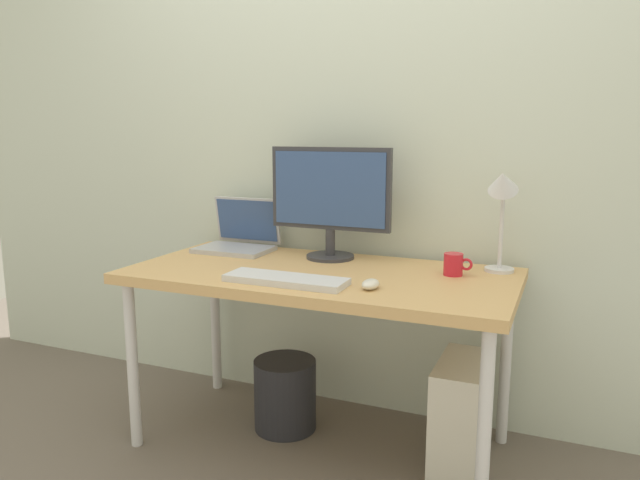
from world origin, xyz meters
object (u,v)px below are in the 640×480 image
(coffee_mug, at_px, (454,264))
(wastebasket, at_px, (285,394))
(desk_lamp, at_px, (502,197))
(mouse, at_px, (371,284))
(desk, at_px, (320,286))
(monitor, at_px, (330,196))
(keyboard, at_px, (286,280))
(computer_tower, at_px, (462,416))
(laptop, at_px, (240,237))

(coffee_mug, distance_m, wastebasket, 0.91)
(desk_lamp, relative_size, mouse, 4.55)
(desk_lamp, xyz_separation_m, wastebasket, (-0.82, -0.16, -0.85))
(desk, relative_size, coffee_mug, 13.82)
(monitor, distance_m, keyboard, 0.51)
(keyboard, xyz_separation_m, mouse, (0.30, 0.04, 0.01))
(coffee_mug, xyz_separation_m, computer_tower, (0.07, -0.09, -0.55))
(monitor, relative_size, computer_tower, 1.23)
(desk, relative_size, monitor, 2.83)
(keyboard, bearing_deg, wastebasket, 117.74)
(laptop, relative_size, desk_lamp, 0.78)
(desk, distance_m, wastebasket, 0.54)
(computer_tower, bearing_deg, keyboard, -157.09)
(desk_lamp, xyz_separation_m, coffee_mug, (-0.15, -0.10, -0.24))
(coffee_mug, height_order, computer_tower, coffee_mug)
(mouse, relative_size, coffee_mug, 0.85)
(laptop, height_order, desk_lamp, desk_lamp)
(desk_lamp, relative_size, computer_tower, 0.98)
(desk, height_order, mouse, mouse)
(laptop, xyz_separation_m, computer_tower, (1.04, -0.21, -0.56))
(keyboard, bearing_deg, computer_tower, 22.91)
(laptop, distance_m, wastebasket, 0.72)
(computer_tower, bearing_deg, wastebasket, 177.76)
(desk_lamp, xyz_separation_m, mouse, (-0.37, -0.40, -0.27))
(monitor, height_order, wastebasket, monitor)
(mouse, bearing_deg, desk_lamp, 47.38)
(monitor, relative_size, wastebasket, 1.73)
(laptop, distance_m, computer_tower, 1.20)
(desk, bearing_deg, computer_tower, 3.37)
(desk_lamp, xyz_separation_m, keyboard, (-0.67, -0.44, -0.27))
(keyboard, relative_size, mouse, 4.89)
(laptop, distance_m, desk_lamp, 1.15)
(desk, xyz_separation_m, mouse, (0.26, -0.18, 0.08))
(monitor, relative_size, mouse, 5.75)
(coffee_mug, height_order, wastebasket, coffee_mug)
(laptop, distance_m, coffee_mug, 0.98)
(keyboard, relative_size, wastebasket, 1.47)
(computer_tower, bearing_deg, desk_lamp, 67.48)
(laptop, bearing_deg, computer_tower, -11.23)
(desk_lamp, height_order, coffee_mug, desk_lamp)
(desk, height_order, monitor, monitor)
(desk, distance_m, mouse, 0.33)
(desk_lamp, bearing_deg, monitor, -179.97)
(keyboard, distance_m, computer_tower, 0.82)
(desk_lamp, bearing_deg, mouse, -132.62)
(desk_lamp, relative_size, coffee_mug, 3.86)
(desk_lamp, bearing_deg, desk, -160.38)
(keyboard, xyz_separation_m, wastebasket, (-0.15, 0.28, -0.58))
(wastebasket, bearing_deg, desk, -18.31)
(desk_lamp, bearing_deg, laptop, 179.26)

